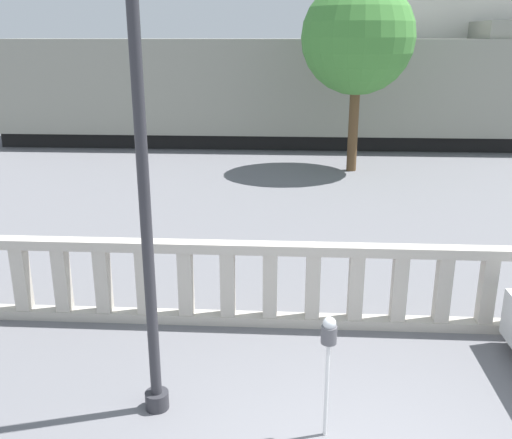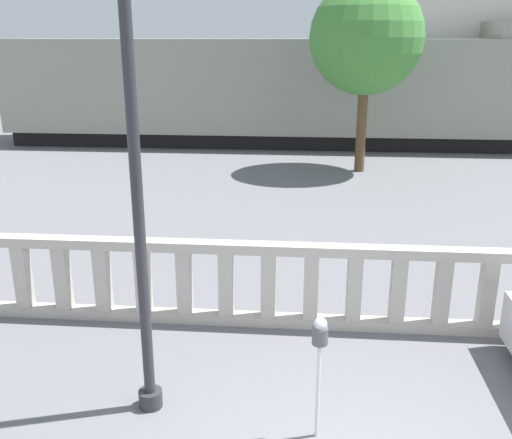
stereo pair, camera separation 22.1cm
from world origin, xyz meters
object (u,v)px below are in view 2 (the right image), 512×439
(parking_meter, at_px, (320,344))
(train_far, at_px, (237,74))
(train_near, at_px, (287,90))
(tree_left, at_px, (366,38))

(parking_meter, bearing_deg, train_far, 98.43)
(train_near, distance_m, tree_left, 5.38)
(train_far, height_order, tree_left, tree_left)
(parking_meter, xyz_separation_m, tree_left, (1.49, 12.46, 2.84))
(parking_meter, relative_size, train_far, 0.05)
(parking_meter, height_order, tree_left, tree_left)
(train_near, xyz_separation_m, tree_left, (2.43, -4.41, 1.89))
(parking_meter, height_order, train_near, train_near)
(train_near, height_order, tree_left, tree_left)
(parking_meter, bearing_deg, tree_left, 83.20)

